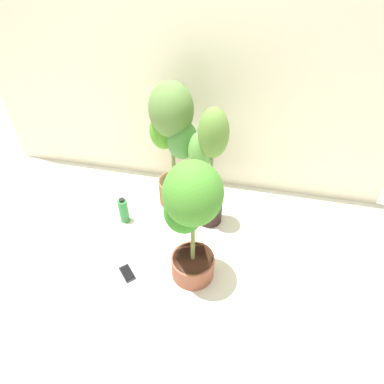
# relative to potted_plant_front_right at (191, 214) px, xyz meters

# --- Properties ---
(ground_plane) EXTENTS (8.00, 8.00, 0.00)m
(ground_plane) POSITION_rel_potted_plant_front_right_xyz_m (-0.26, 0.10, -0.55)
(ground_plane) COLOR silver
(ground_plane) RESTS_ON ground
(mylar_back_wall) EXTENTS (3.20, 0.01, 2.00)m
(mylar_back_wall) POSITION_rel_potted_plant_front_right_xyz_m (-0.26, 0.96, 0.45)
(mylar_back_wall) COLOR silver
(mylar_back_wall) RESTS_ON ground
(potted_plant_front_right) EXTENTS (0.39, 0.36, 0.90)m
(potted_plant_front_right) POSITION_rel_potted_plant_front_right_xyz_m (0.00, 0.00, 0.00)
(potted_plant_front_right) COLOR #97503A
(potted_plant_front_right) RESTS_ON ground
(potted_plant_back_right) EXTENTS (0.33, 0.26, 0.95)m
(potted_plant_back_right) POSITION_rel_potted_plant_front_right_xyz_m (0.01, 0.51, -0.01)
(potted_plant_back_right) COLOR #2E1D1B
(potted_plant_back_right) RESTS_ON ground
(potted_plant_back_center) EXTENTS (0.43, 0.43, 1.02)m
(potted_plant_back_center) POSITION_rel_potted_plant_front_right_xyz_m (-0.27, 0.65, 0.06)
(potted_plant_back_center) COLOR brown
(potted_plant_back_center) RESTS_ON ground
(cell_phone) EXTENTS (0.15, 0.15, 0.01)m
(cell_phone) POSITION_rel_potted_plant_front_right_xyz_m (-0.41, -0.10, -0.55)
(cell_phone) COLOR black
(cell_phone) RESTS_ON ground
(nutrient_bottle) EXTENTS (0.07, 0.07, 0.22)m
(nutrient_bottle) POSITION_rel_potted_plant_front_right_xyz_m (-0.60, 0.35, -0.45)
(nutrient_bottle) COLOR #2D8239
(nutrient_bottle) RESTS_ON ground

